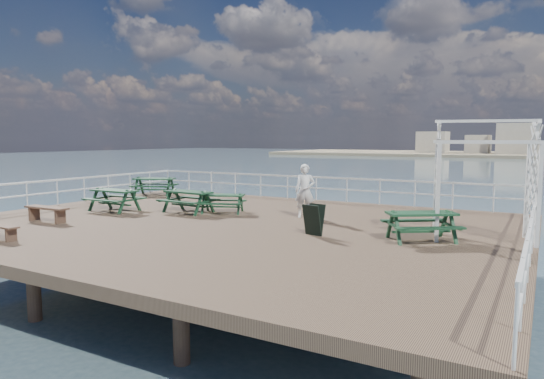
{
  "coord_description": "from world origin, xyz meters",
  "views": [
    {
      "loc": [
        9.08,
        -13.16,
        2.79
      ],
      "look_at": [
        1.14,
        0.79,
        1.1
      ],
      "focal_mm": 32.0,
      "sensor_mm": 36.0,
      "label": 1
    }
  ],
  "objects_px": {
    "picnic_table_d": "(114,195)",
    "person": "(305,191)",
    "picnic_table_a": "(154,183)",
    "trellis_arbor": "(484,187)",
    "picnic_table_b": "(188,197)",
    "picnic_table_c": "(421,220)",
    "flat_bench_near": "(0,228)",
    "flat_bench_far": "(47,210)",
    "picnic_table_e": "(222,199)"
  },
  "relations": [
    {
      "from": "flat_bench_near",
      "to": "picnic_table_d",
      "type": "bearing_deg",
      "value": 108.04
    },
    {
      "from": "picnic_table_c",
      "to": "person",
      "type": "xyz_separation_m",
      "value": [
        -4.48,
        1.97,
        0.38
      ]
    },
    {
      "from": "picnic_table_b",
      "to": "picnic_table_e",
      "type": "height_order",
      "value": "picnic_table_b"
    },
    {
      "from": "picnic_table_c",
      "to": "person",
      "type": "relative_size",
      "value": 1.24
    },
    {
      "from": "trellis_arbor",
      "to": "person",
      "type": "height_order",
      "value": "trellis_arbor"
    },
    {
      "from": "picnic_table_c",
      "to": "person",
      "type": "distance_m",
      "value": 4.91
    },
    {
      "from": "picnic_table_c",
      "to": "picnic_table_e",
      "type": "bearing_deg",
      "value": 134.91
    },
    {
      "from": "picnic_table_b",
      "to": "picnic_table_c",
      "type": "xyz_separation_m",
      "value": [
        8.87,
        -0.9,
        -0.01
      ]
    },
    {
      "from": "picnic_table_c",
      "to": "flat_bench_far",
      "type": "distance_m",
      "value": 12.07
    },
    {
      "from": "flat_bench_near",
      "to": "person",
      "type": "distance_m",
      "value": 9.5
    },
    {
      "from": "picnic_table_d",
      "to": "person",
      "type": "relative_size",
      "value": 1.01
    },
    {
      "from": "picnic_table_a",
      "to": "person",
      "type": "xyz_separation_m",
      "value": [
        9.49,
        -2.52,
        0.33
      ]
    },
    {
      "from": "trellis_arbor",
      "to": "flat_bench_far",
      "type": "bearing_deg",
      "value": -176.3
    },
    {
      "from": "picnic_table_d",
      "to": "flat_bench_far",
      "type": "height_order",
      "value": "picnic_table_d"
    },
    {
      "from": "flat_bench_near",
      "to": "picnic_table_c",
      "type": "bearing_deg",
      "value": 31.95
    },
    {
      "from": "picnic_table_c",
      "to": "trellis_arbor",
      "type": "xyz_separation_m",
      "value": [
        1.43,
        0.97,
        0.89
      ]
    },
    {
      "from": "picnic_table_c",
      "to": "person",
      "type": "height_order",
      "value": "person"
    },
    {
      "from": "picnic_table_a",
      "to": "person",
      "type": "height_order",
      "value": "person"
    },
    {
      "from": "picnic_table_c",
      "to": "flat_bench_far",
      "type": "height_order",
      "value": "picnic_table_c"
    },
    {
      "from": "picnic_table_b",
      "to": "picnic_table_a",
      "type": "bearing_deg",
      "value": 147.98
    },
    {
      "from": "picnic_table_a",
      "to": "person",
      "type": "bearing_deg",
      "value": -37.1
    },
    {
      "from": "picnic_table_d",
      "to": "person",
      "type": "bearing_deg",
      "value": 16.68
    },
    {
      "from": "picnic_table_a",
      "to": "picnic_table_e",
      "type": "bearing_deg",
      "value": -48.05
    },
    {
      "from": "picnic_table_d",
      "to": "flat_bench_near",
      "type": "relative_size",
      "value": 1.35
    },
    {
      "from": "picnic_table_d",
      "to": "person",
      "type": "distance_m",
      "value": 7.48
    },
    {
      "from": "picnic_table_a",
      "to": "trellis_arbor",
      "type": "relative_size",
      "value": 0.74
    },
    {
      "from": "trellis_arbor",
      "to": "person",
      "type": "xyz_separation_m",
      "value": [
        -5.91,
        1.01,
        -0.52
      ]
    },
    {
      "from": "picnic_table_b",
      "to": "picnic_table_e",
      "type": "xyz_separation_m",
      "value": [
        1.2,
        0.54,
        -0.08
      ]
    },
    {
      "from": "flat_bench_near",
      "to": "trellis_arbor",
      "type": "distance_m",
      "value": 13.41
    },
    {
      "from": "picnic_table_a",
      "to": "flat_bench_near",
      "type": "bearing_deg",
      "value": -91.78
    },
    {
      "from": "picnic_table_e",
      "to": "flat_bench_near",
      "type": "bearing_deg",
      "value": -132.96
    },
    {
      "from": "picnic_table_d",
      "to": "flat_bench_near",
      "type": "height_order",
      "value": "picnic_table_d"
    },
    {
      "from": "picnic_table_a",
      "to": "picnic_table_d",
      "type": "relative_size",
      "value": 1.27
    },
    {
      "from": "flat_bench_near",
      "to": "person",
      "type": "height_order",
      "value": "person"
    },
    {
      "from": "picnic_table_d",
      "to": "picnic_table_e",
      "type": "bearing_deg",
      "value": 22.35
    },
    {
      "from": "picnic_table_b",
      "to": "trellis_arbor",
      "type": "bearing_deg",
      "value": 3.5
    },
    {
      "from": "picnic_table_b",
      "to": "trellis_arbor",
      "type": "height_order",
      "value": "trellis_arbor"
    },
    {
      "from": "picnic_table_e",
      "to": "picnic_table_c",
      "type": "bearing_deg",
      "value": -33.68
    },
    {
      "from": "picnic_table_d",
      "to": "flat_bench_far",
      "type": "relative_size",
      "value": 1.08
    },
    {
      "from": "picnic_table_b",
      "to": "person",
      "type": "distance_m",
      "value": 4.53
    },
    {
      "from": "flat_bench_near",
      "to": "flat_bench_far",
      "type": "xyz_separation_m",
      "value": [
        -1.45,
        2.47,
        0.08
      ]
    },
    {
      "from": "person",
      "to": "flat_bench_far",
      "type": "bearing_deg",
      "value": -164.11
    },
    {
      "from": "picnic_table_b",
      "to": "trellis_arbor",
      "type": "xyz_separation_m",
      "value": [
        10.3,
        0.06,
        0.88
      ]
    },
    {
      "from": "flat_bench_far",
      "to": "trellis_arbor",
      "type": "xyz_separation_m",
      "value": [
        13.1,
        4.07,
        1.09
      ]
    },
    {
      "from": "picnic_table_d",
      "to": "flat_bench_near",
      "type": "distance_m",
      "value": 5.56
    },
    {
      "from": "picnic_table_a",
      "to": "trellis_arbor",
      "type": "xyz_separation_m",
      "value": [
        15.4,
        -3.53,
        0.85
      ]
    },
    {
      "from": "trellis_arbor",
      "to": "picnic_table_e",
      "type": "bearing_deg",
      "value": 163.43
    },
    {
      "from": "picnic_table_b",
      "to": "person",
      "type": "height_order",
      "value": "person"
    },
    {
      "from": "picnic_table_c",
      "to": "picnic_table_d",
      "type": "height_order",
      "value": "picnic_table_d"
    },
    {
      "from": "picnic_table_e",
      "to": "person",
      "type": "distance_m",
      "value": 3.26
    }
  ]
}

